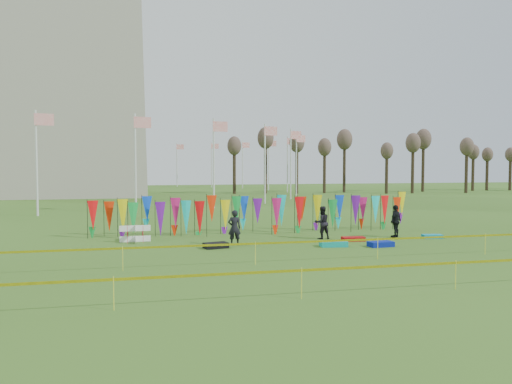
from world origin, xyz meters
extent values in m
plane|color=#335818|center=(0.00, 0.00, 0.00)|extent=(160.00, 160.00, 0.00)
cylinder|color=silver|center=(14.00, 48.00, 4.00)|extent=(0.16, 0.16, 8.00)
plane|color=red|center=(14.60, 48.00, 7.30)|extent=(1.40, 0.00, 1.40)
cylinder|color=silver|center=(13.05, 55.25, 4.00)|extent=(0.16, 0.16, 8.00)
plane|color=red|center=(13.65, 55.25, 7.30)|extent=(1.40, 0.00, 1.40)
cylinder|color=silver|center=(10.25, 62.00, 4.00)|extent=(0.16, 0.16, 8.00)
plane|color=red|center=(10.85, 62.00, 7.30)|extent=(1.40, 0.00, 1.40)
cylinder|color=silver|center=(5.80, 67.80, 4.00)|extent=(0.16, 0.16, 8.00)
plane|color=red|center=(6.40, 67.80, 7.30)|extent=(1.40, 0.00, 1.40)
cylinder|color=silver|center=(0.00, 72.25, 4.00)|extent=(0.16, 0.16, 8.00)
plane|color=red|center=(0.60, 72.25, 7.30)|extent=(1.40, 0.00, 1.40)
cylinder|color=silver|center=(-6.75, 75.05, 4.00)|extent=(0.16, 0.16, 8.00)
plane|color=red|center=(-6.15, 75.05, 7.30)|extent=(1.40, 0.00, 1.40)
cylinder|color=silver|center=(-14.00, 76.00, 4.00)|extent=(0.16, 0.16, 8.00)
plane|color=red|center=(-13.40, 76.00, 7.30)|extent=(1.40, 0.00, 1.40)
cylinder|color=silver|center=(-21.25, 75.05, 4.00)|extent=(0.16, 0.16, 8.00)
plane|color=red|center=(-20.65, 75.05, 7.30)|extent=(1.40, 0.00, 1.40)
cylinder|color=silver|center=(-28.00, 72.25, 4.00)|extent=(0.16, 0.16, 8.00)
plane|color=red|center=(-27.40, 72.25, 7.30)|extent=(1.40, 0.00, 1.40)
cylinder|color=silver|center=(-14.00, 20.00, 4.00)|extent=(0.16, 0.16, 8.00)
plane|color=red|center=(-13.40, 20.00, 7.30)|extent=(1.40, 0.00, 1.40)
cylinder|color=silver|center=(-6.75, 20.95, 4.00)|extent=(0.16, 0.16, 8.00)
plane|color=red|center=(-6.15, 20.95, 7.30)|extent=(1.40, 0.00, 1.40)
cylinder|color=silver|center=(0.00, 23.75, 4.00)|extent=(0.16, 0.16, 8.00)
plane|color=red|center=(0.60, 23.75, 7.30)|extent=(1.40, 0.00, 1.40)
cylinder|color=silver|center=(5.80, 28.20, 4.00)|extent=(0.16, 0.16, 8.00)
plane|color=red|center=(6.40, 28.20, 7.30)|extent=(1.40, 0.00, 1.40)
cylinder|color=silver|center=(10.25, 34.00, 4.00)|extent=(0.16, 0.16, 8.00)
plane|color=red|center=(10.85, 34.00, 7.30)|extent=(1.40, 0.00, 1.40)
cylinder|color=silver|center=(13.05, 40.75, 4.00)|extent=(0.16, 0.16, 8.00)
plane|color=red|center=(13.65, 40.75, 7.30)|extent=(1.40, 0.00, 1.40)
cylinder|color=black|center=(-9.00, 6.83, 1.05)|extent=(0.03, 0.03, 2.10)
cone|color=red|center=(-8.72, 6.83, 1.22)|extent=(0.64, 0.64, 1.60)
cylinder|color=black|center=(-8.31, 6.83, 1.05)|extent=(0.03, 0.03, 2.10)
cone|color=red|center=(-8.03, 6.83, 1.22)|extent=(0.64, 0.64, 1.60)
cylinder|color=black|center=(-7.62, 6.83, 1.05)|extent=(0.03, 0.03, 2.10)
cone|color=yellow|center=(-7.34, 6.83, 1.22)|extent=(0.64, 0.64, 1.60)
cylinder|color=black|center=(-6.92, 6.83, 1.05)|extent=(0.03, 0.03, 2.10)
cone|color=green|center=(-6.64, 6.83, 1.22)|extent=(0.64, 0.64, 1.60)
cylinder|color=black|center=(-6.23, 6.83, 1.05)|extent=(0.03, 0.03, 2.10)
cone|color=blue|center=(-5.95, 6.83, 1.22)|extent=(0.64, 0.64, 1.60)
cylinder|color=black|center=(-5.54, 6.83, 1.05)|extent=(0.03, 0.03, 2.10)
cone|color=#6B12A0|center=(-5.26, 6.83, 1.22)|extent=(0.64, 0.64, 1.60)
cylinder|color=black|center=(-4.85, 6.83, 1.05)|extent=(0.03, 0.03, 2.10)
cone|color=#D0176B|center=(-4.57, 6.83, 1.22)|extent=(0.64, 0.64, 1.60)
cylinder|color=black|center=(-4.15, 6.83, 1.05)|extent=(0.03, 0.03, 2.10)
cone|color=#0ED3D5|center=(-3.87, 6.83, 1.22)|extent=(0.64, 0.64, 1.60)
cylinder|color=black|center=(-3.46, 6.83, 1.05)|extent=(0.03, 0.03, 2.10)
cone|color=red|center=(-3.18, 6.83, 1.22)|extent=(0.64, 0.64, 1.60)
cylinder|color=black|center=(-2.77, 6.83, 1.05)|extent=(0.03, 0.03, 2.10)
cone|color=red|center=(-2.49, 6.83, 1.22)|extent=(0.64, 0.64, 1.60)
cylinder|color=black|center=(-2.08, 6.83, 1.05)|extent=(0.03, 0.03, 2.10)
cone|color=yellow|center=(-1.80, 6.83, 1.22)|extent=(0.64, 0.64, 1.60)
cylinder|color=black|center=(-1.38, 6.83, 1.05)|extent=(0.03, 0.03, 2.10)
cone|color=green|center=(-1.10, 6.83, 1.22)|extent=(0.64, 0.64, 1.60)
cylinder|color=black|center=(-0.69, 6.83, 1.05)|extent=(0.03, 0.03, 2.10)
cone|color=blue|center=(-0.41, 6.83, 1.22)|extent=(0.64, 0.64, 1.60)
cylinder|color=black|center=(0.00, 6.83, 1.05)|extent=(0.03, 0.03, 2.10)
cone|color=#6B12A0|center=(0.28, 6.83, 1.22)|extent=(0.64, 0.64, 1.60)
cylinder|color=black|center=(0.69, 6.83, 1.05)|extent=(0.03, 0.03, 2.10)
cone|color=#D0176B|center=(0.97, 6.83, 1.22)|extent=(0.64, 0.64, 1.60)
cylinder|color=black|center=(1.38, 6.83, 1.05)|extent=(0.03, 0.03, 2.10)
cone|color=#0ED3D5|center=(1.66, 6.83, 1.22)|extent=(0.64, 0.64, 1.60)
cylinder|color=black|center=(2.08, 6.83, 1.05)|extent=(0.03, 0.03, 2.10)
cone|color=red|center=(2.36, 6.83, 1.22)|extent=(0.64, 0.64, 1.60)
cylinder|color=black|center=(2.77, 6.83, 1.05)|extent=(0.03, 0.03, 2.10)
cone|color=red|center=(3.05, 6.83, 1.22)|extent=(0.64, 0.64, 1.60)
cylinder|color=black|center=(3.46, 6.83, 1.05)|extent=(0.03, 0.03, 2.10)
cone|color=yellow|center=(3.74, 6.83, 1.22)|extent=(0.64, 0.64, 1.60)
cylinder|color=black|center=(4.15, 6.83, 1.05)|extent=(0.03, 0.03, 2.10)
cone|color=green|center=(4.43, 6.83, 1.22)|extent=(0.64, 0.64, 1.60)
cylinder|color=black|center=(4.85, 6.83, 1.05)|extent=(0.03, 0.03, 2.10)
cone|color=blue|center=(5.13, 6.83, 1.22)|extent=(0.64, 0.64, 1.60)
cylinder|color=black|center=(5.54, 6.83, 1.05)|extent=(0.03, 0.03, 2.10)
cone|color=#6B12A0|center=(5.82, 6.83, 1.22)|extent=(0.64, 0.64, 1.60)
cylinder|color=black|center=(6.23, 6.83, 1.05)|extent=(0.03, 0.03, 2.10)
cone|color=#D0176B|center=(6.51, 6.83, 1.22)|extent=(0.64, 0.64, 1.60)
cylinder|color=black|center=(6.92, 6.83, 1.05)|extent=(0.03, 0.03, 2.10)
cone|color=#0ED3D5|center=(7.20, 6.83, 1.22)|extent=(0.64, 0.64, 1.60)
cylinder|color=black|center=(7.62, 6.83, 1.05)|extent=(0.03, 0.03, 2.10)
cone|color=red|center=(7.90, 6.83, 1.22)|extent=(0.64, 0.64, 1.60)
cylinder|color=black|center=(8.31, 6.83, 1.05)|extent=(0.03, 0.03, 2.10)
cone|color=red|center=(8.59, 6.83, 1.22)|extent=(0.64, 0.64, 1.60)
cylinder|color=black|center=(9.00, 6.83, 1.05)|extent=(0.03, 0.03, 2.10)
cone|color=yellow|center=(9.28, 6.83, 1.22)|extent=(0.64, 0.64, 1.60)
cube|color=#F2F005|center=(0.00, -1.91, 0.82)|extent=(26.00, 0.01, 0.08)
cylinder|color=yellow|center=(-7.00, -1.91, 0.45)|extent=(0.02, 0.02, 0.90)
cylinder|color=yellow|center=(-2.00, -1.91, 0.45)|extent=(0.02, 0.02, 0.90)
cylinder|color=yellow|center=(3.00, -1.91, 0.45)|extent=(0.02, 0.02, 0.90)
cylinder|color=yellow|center=(8.00, -1.91, 0.45)|extent=(0.02, 0.02, 0.90)
cube|color=#F2F005|center=(0.00, -6.98, 0.82)|extent=(26.00, 0.01, 0.08)
cylinder|color=yellow|center=(-7.00, -6.98, 0.45)|extent=(0.02, 0.02, 0.90)
cylinder|color=yellow|center=(-2.00, -6.98, 0.45)|extent=(0.02, 0.02, 0.90)
cylinder|color=yellow|center=(3.00, -6.98, 0.45)|extent=(0.02, 0.02, 0.90)
cylinder|color=#3C2E1E|center=(6.00, 44.00, 3.20)|extent=(0.44, 0.44, 6.40)
ellipsoid|color=brown|center=(6.00, 44.00, 6.56)|extent=(1.92, 1.92, 2.56)
cylinder|color=#3C2E1E|center=(10.00, 44.00, 3.20)|extent=(0.44, 0.44, 6.40)
ellipsoid|color=brown|center=(10.00, 44.00, 6.56)|extent=(1.92, 1.92, 2.56)
cylinder|color=#3C2E1E|center=(14.00, 44.00, 3.20)|extent=(0.44, 0.44, 6.40)
ellipsoid|color=brown|center=(14.00, 44.00, 6.56)|extent=(1.92, 1.92, 2.56)
cylinder|color=#3C2E1E|center=(18.00, 44.00, 3.20)|extent=(0.44, 0.44, 6.40)
ellipsoid|color=brown|center=(18.00, 44.00, 6.56)|extent=(1.92, 1.92, 2.56)
cylinder|color=#3C2E1E|center=(22.00, 44.00, 3.20)|extent=(0.44, 0.44, 6.40)
ellipsoid|color=brown|center=(22.00, 44.00, 6.56)|extent=(1.92, 1.92, 2.56)
cylinder|color=#3C2E1E|center=(26.00, 44.00, 3.20)|extent=(0.44, 0.44, 6.40)
ellipsoid|color=brown|center=(26.00, 44.00, 6.56)|extent=(1.92, 1.92, 2.56)
cylinder|color=#3C2E1E|center=(30.00, 44.00, 3.20)|extent=(0.44, 0.44, 6.40)
ellipsoid|color=brown|center=(30.00, 44.00, 6.56)|extent=(1.92, 1.92, 2.56)
cylinder|color=#3C2E1E|center=(34.00, 44.00, 3.20)|extent=(0.44, 0.44, 6.40)
ellipsoid|color=brown|center=(34.00, 44.00, 6.56)|extent=(1.92, 1.92, 2.56)
cylinder|color=#3C2E1E|center=(38.00, 44.00, 3.20)|extent=(0.44, 0.44, 6.40)
ellipsoid|color=brown|center=(38.00, 44.00, 6.56)|extent=(1.92, 1.92, 2.56)
cylinder|color=#3C2E1E|center=(42.00, 44.00, 3.20)|extent=(0.44, 0.44, 6.40)
ellipsoid|color=brown|center=(42.00, 44.00, 6.56)|extent=(1.92, 1.92, 2.56)
cylinder|color=#3C2E1E|center=(46.00, 44.00, 3.20)|extent=(0.44, 0.44, 6.40)
ellipsoid|color=brown|center=(46.00, 44.00, 6.56)|extent=(1.92, 1.92, 2.56)
cylinder|color=red|center=(-6.98, 4.62, 0.43)|extent=(0.02, 0.02, 0.85)
cylinder|color=red|center=(-6.23, 4.62, 0.43)|extent=(0.02, 0.02, 0.85)
cylinder|color=red|center=(-6.98, 5.37, 0.43)|extent=(0.02, 0.02, 0.85)
cylinder|color=red|center=(-6.23, 5.37, 0.43)|extent=(0.02, 0.02, 0.85)
imported|color=black|center=(-1.96, 2.90, 0.85)|extent=(0.64, 0.48, 1.70)
imported|color=black|center=(2.86, 3.96, 0.85)|extent=(0.89, 0.61, 1.71)
imported|color=black|center=(6.88, 3.61, 0.87)|extent=(1.16, 1.06, 1.73)
cube|color=#0BA9A7|center=(2.54, 1.52, 0.13)|extent=(1.32, 0.77, 0.25)
cube|color=#091C96|center=(4.70, 1.00, 0.12)|extent=(1.22, 0.72, 0.24)
cube|color=#B20B0F|center=(4.17, 2.93, 0.10)|extent=(1.18, 0.62, 0.21)
cube|color=black|center=(-2.94, 2.30, 0.13)|extent=(1.21, 0.87, 0.25)
cube|color=#0D95BA|center=(8.61, 2.90, 0.10)|extent=(1.09, 0.66, 0.19)
camera|label=1|loc=(-6.21, -20.41, 3.80)|focal=35.00mm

